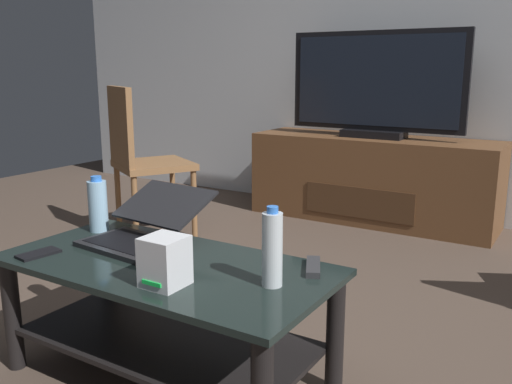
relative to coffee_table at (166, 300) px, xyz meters
name	(u,v)px	position (x,y,z in m)	size (l,w,h in m)	color
ground_plane	(243,343)	(0.08, 0.35, -0.29)	(7.68, 7.68, 0.00)	#4C3D33
back_wall	(425,18)	(0.08, 2.67, 1.11)	(6.40, 0.12, 2.80)	silver
coffee_table	(166,300)	(0.00, 0.00, 0.00)	(1.14, 0.56, 0.43)	black
media_cabinet	(372,179)	(-0.13, 2.35, 0.00)	(1.70, 0.51, 0.59)	brown
television	(376,87)	(-0.13, 2.33, 0.64)	(1.21, 0.20, 0.71)	black
side_chair	(140,154)	(-1.24, 1.20, 0.24)	(0.60, 0.60, 0.95)	brown
laptop	(145,228)	(-0.20, 0.13, 0.19)	(0.39, 0.43, 0.18)	black
router_box	(165,261)	(0.13, -0.15, 0.21)	(0.12, 0.12, 0.15)	silver
water_bottle_near	(98,205)	(-0.46, 0.14, 0.24)	(0.07, 0.07, 0.22)	#99C6E5
water_bottle_far	(272,249)	(0.40, 0.02, 0.25)	(0.06, 0.06, 0.24)	silver
cell_phone	(39,254)	(-0.42, -0.18, 0.14)	(0.07, 0.14, 0.01)	black
tv_remote	(313,267)	(0.45, 0.20, 0.15)	(0.04, 0.16, 0.02)	#2D2D30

